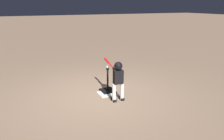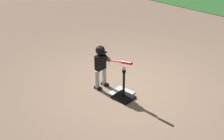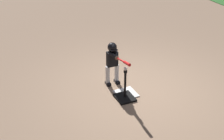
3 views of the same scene
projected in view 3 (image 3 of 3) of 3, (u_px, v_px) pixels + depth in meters
ground_plane at (137, 90)px, 6.92m from camera, size 90.00×90.00×0.00m
home_plate at (126, 93)px, 6.78m from camera, size 0.45×0.45×0.02m
batting_tee at (125, 94)px, 6.58m from camera, size 0.42×0.37×0.68m
batter_child at (113, 59)px, 6.82m from camera, size 0.97×0.32×1.02m
baseball at (126, 69)px, 6.28m from camera, size 0.07×0.07×0.07m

